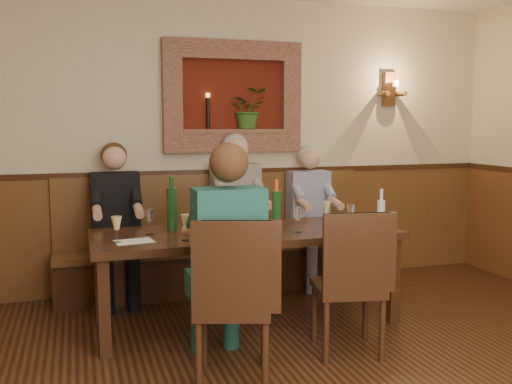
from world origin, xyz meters
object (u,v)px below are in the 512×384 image
at_px(chair_near_right, 348,311).
at_px(spittoon_bucket, 235,216).
at_px(wine_bottle_green_a, 276,209).
at_px(dining_table, 246,240).
at_px(bench, 218,256).
at_px(wine_bottle_green_b, 172,208).
at_px(water_bottle, 381,215).
at_px(person_bench_right, 311,228).
at_px(person_bench_left, 117,237).
at_px(person_chair_front, 225,276).
at_px(person_bench_mid, 238,227).
at_px(chair_near_left, 233,333).

height_order(chair_near_right, spittoon_bucket, spittoon_bucket).
bearing_deg(wine_bottle_green_a, chair_near_right, -72.10).
xyz_separation_m(dining_table, chair_near_right, (0.51, -0.80, -0.38)).
distance_m(bench, wine_bottle_green_b, 1.11).
height_order(bench, water_bottle, bench).
bearing_deg(person_bench_right, dining_table, -137.76).
distance_m(person_bench_left, person_chair_front, 1.71).
bearing_deg(person_chair_front, person_bench_left, 109.53).
height_order(bench, person_bench_left, person_bench_left).
height_order(person_chair_front, water_bottle, person_chair_front).
bearing_deg(bench, chair_near_right, -73.80).
relative_size(person_chair_front, spittoon_bucket, 5.20).
xyz_separation_m(dining_table, person_bench_left, (-0.94, 0.84, -0.08)).
relative_size(person_bench_right, person_chair_front, 0.93).
xyz_separation_m(dining_table, water_bottle, (0.98, -0.39, 0.21)).
distance_m(bench, person_chair_front, 1.78).
relative_size(dining_table, wine_bottle_green_b, 5.58).
relative_size(person_chair_front, water_bottle, 4.31).
xyz_separation_m(person_bench_right, spittoon_bucket, (-1.05, -0.97, 0.32)).
bearing_deg(wine_bottle_green_b, person_bench_mid, 41.22).
height_order(chair_near_left, person_bench_left, person_bench_left).
distance_m(person_bench_left, water_bottle, 2.30).
bearing_deg(person_bench_mid, person_bench_right, 0.29).
distance_m(spittoon_bucket, wine_bottle_green_b, 0.54).
bearing_deg(person_bench_mid, chair_near_right, -78.45).
xyz_separation_m(chair_near_right, person_bench_mid, (-0.33, 1.63, 0.33)).
distance_m(person_bench_mid, person_chair_front, 1.70).
distance_m(chair_near_left, spittoon_bucket, 1.06).
xyz_separation_m(person_bench_mid, spittoon_bucket, (-0.29, -0.97, 0.27)).
xyz_separation_m(chair_near_left, spittoon_bucket, (0.25, 0.85, 0.59)).
relative_size(wine_bottle_green_a, wine_bottle_green_b, 0.93).
height_order(bench, person_bench_mid, person_bench_mid).
height_order(wine_bottle_green_a, water_bottle, wine_bottle_green_a).
relative_size(chair_near_right, person_bench_left, 0.71).
relative_size(chair_near_right, person_bench_mid, 0.68).
bearing_deg(person_chair_front, chair_near_left, -91.84).
relative_size(person_bench_left, wine_bottle_green_b, 3.32).
height_order(bench, spittoon_bucket, bench).
bearing_deg(person_chair_front, bench, 77.82).
xyz_separation_m(chair_near_right, person_bench_right, (0.42, 1.63, 0.27)).
distance_m(person_bench_left, wine_bottle_green_b, 0.82).
bearing_deg(dining_table, person_bench_right, 42.24).
relative_size(chair_near_right, wine_bottle_green_a, 2.55).
bearing_deg(person_bench_left, water_bottle, -32.58).
distance_m(dining_table, chair_near_right, 1.02).
distance_m(wine_bottle_green_a, water_bottle, 0.82).
distance_m(person_bench_mid, wine_bottle_green_a, 0.90).
bearing_deg(wine_bottle_green_b, chair_near_right, -43.19).
bearing_deg(wine_bottle_green_a, person_chair_front, -129.18).
bearing_deg(chair_near_left, water_bottle, 40.97).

